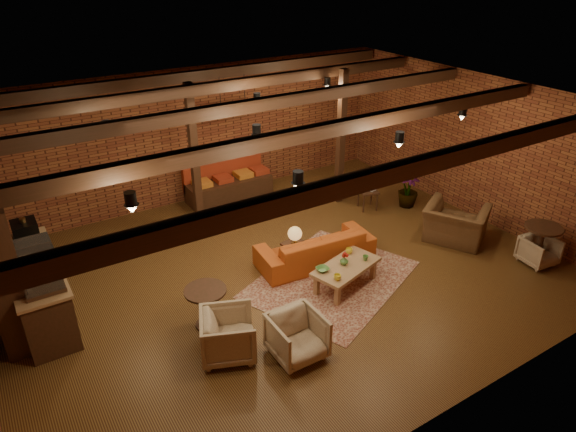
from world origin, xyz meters
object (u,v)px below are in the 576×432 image
armchair_a (228,333)px  side_table_book (368,192)px  side_table_lamp (295,237)px  round_table_right (541,239)px  sofa (315,247)px  round_table_left (206,301)px  plant_tall (412,155)px  armchair_b (297,335)px  coffee_table (345,268)px  armchair_far (539,250)px  armchair_right (456,218)px

armchair_a → side_table_book: bearing=-38.7°
side_table_lamp → round_table_right: 4.77m
sofa → round_table_left: bearing=19.6°
side_table_book → round_table_right: size_ratio=0.65×
side_table_book → plant_tall: (0.90, -0.39, 0.87)m
armchair_b → side_table_book: bearing=39.3°
side_table_book → plant_tall: bearing=-23.6°
coffee_table → round_table_right: (3.70, -1.37, 0.14)m
armchair_far → armchair_b: bearing=-177.2°
armchair_right → side_table_book: (-0.58, 2.14, -0.10)m
sofa → armchair_b: armchair_b is taller
coffee_table → armchair_far: bearing=-20.5°
armchair_b → plant_tall: bearing=30.7°
armchair_a → plant_tall: plant_tall is taller
sofa → plant_tall: bearing=-159.4°
sofa → armchair_right: 3.12m
sofa → armchair_b: (-1.73, -2.02, 0.05)m
coffee_table → armchair_a: (-2.58, -0.49, 0.01)m
side_table_lamp → round_table_left: bearing=-160.9°
round_table_left → armchair_b: (0.86, -1.36, -0.09)m
round_table_right → armchair_far: size_ratio=1.30×
coffee_table → armchair_far: 3.95m
coffee_table → armchair_far: size_ratio=2.32×
sofa → armchair_far: sofa is taller
coffee_table → armchair_a: 2.63m
round_table_right → plant_tall: 3.35m
armchair_b → armchair_far: bearing=-2.9°
armchair_a → side_table_lamp: bearing=-32.1°
armchair_far → coffee_table: bearing=165.8°
side_table_lamp → round_table_left: 2.31m
coffee_table → round_table_left: 2.60m
round_table_right → plant_tall: (-0.36, 3.24, 0.76)m
round_table_left → side_table_book: 5.38m
side_table_lamp → round_table_left: side_table_lamp is taller
armchair_far → round_table_right: bearing=96.3°
sofa → side_table_book: size_ratio=4.38×
side_table_book → armchair_far: (1.27, -3.65, -0.12)m
sofa → armchair_b: size_ratio=2.95×
armchair_a → armchair_right: size_ratio=0.67×
sofa → armchair_right: bearing=169.6°
armchair_b → round_table_right: (5.41, -0.31, 0.15)m
plant_tall → round_table_left: bearing=-165.2°
round_table_left → armchair_far: (6.28, -1.69, -0.17)m
round_table_left → armchair_right: armchair_right is taller
round_table_right → armchair_far: bearing=-90.0°
plant_tall → armchair_far: bearing=-83.7°
plant_tall → round_table_right: bearing=-83.6°
side_table_lamp → round_table_right: side_table_lamp is taller
armchair_a → plant_tall: size_ratio=0.31×
round_table_left → armchair_b: bearing=-57.6°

